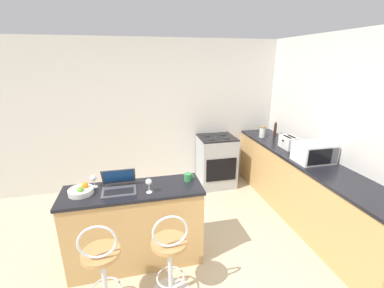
{
  "coord_description": "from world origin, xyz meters",
  "views": [
    {
      "loc": [
        -0.39,
        -1.84,
        2.25
      ],
      "look_at": [
        0.45,
        1.75,
        1.04
      ],
      "focal_mm": 24.0,
      "sensor_mm": 36.0,
      "label": 1
    }
  ],
  "objects": [
    {
      "name": "microwave",
      "position": [
        1.94,
        0.93,
        1.07
      ],
      "size": [
        0.49,
        0.35,
        0.26
      ],
      "color": "white",
      "rests_on": "counter_right"
    },
    {
      "name": "laptop",
      "position": [
        -0.59,
        0.72,
        0.99
      ],
      "size": [
        0.35,
        0.31,
        0.22
      ],
      "color": "#47474C",
      "rests_on": "breakfast_bar"
    },
    {
      "name": "mug_blue",
      "position": [
        2.13,
        1.32,
        0.98
      ],
      "size": [
        0.1,
        0.09,
        0.09
      ],
      "color": "#2D51AD",
      "rests_on": "counter_right"
    },
    {
      "name": "breakfast_bar",
      "position": [
        -0.45,
        0.69,
        0.47
      ],
      "size": [
        1.49,
        0.5,
        0.94
      ],
      "color": "tan",
      "rests_on": "ground_plane"
    },
    {
      "name": "toaster",
      "position": [
        1.94,
        1.51,
        1.03
      ],
      "size": [
        0.21,
        0.29,
        0.19
      ],
      "color": "silver",
      "rests_on": "counter_right"
    },
    {
      "name": "stove_range",
      "position": [
        1.04,
        2.33,
        0.47
      ],
      "size": [
        0.64,
        0.58,
        0.94
      ],
      "color": "#9EA3A8",
      "rests_on": "ground_plane"
    },
    {
      "name": "pepper_mill",
      "position": [
        2.07,
        2.13,
        1.06
      ],
      "size": [
        0.05,
        0.05,
        0.26
      ],
      "color": "#331E14",
      "rests_on": "counter_right"
    },
    {
      "name": "mug_green",
      "position": [
        0.17,
        0.76,
        0.98
      ],
      "size": [
        0.11,
        0.09,
        0.09
      ],
      "color": "#338447",
      "rests_on": "breakfast_bar"
    },
    {
      "name": "wall_back",
      "position": [
        0.0,
        2.67,
        1.3
      ],
      "size": [
        12.0,
        0.06,
        2.6
      ],
      "color": "silver",
      "rests_on": "ground_plane"
    },
    {
      "name": "wine_glass_short",
      "position": [
        -0.28,
        0.58,
        1.05
      ],
      "size": [
        0.06,
        0.06,
        0.16
      ],
      "color": "silver",
      "rests_on": "breakfast_bar"
    },
    {
      "name": "storage_jar",
      "position": [
        1.83,
        2.15,
        1.03
      ],
      "size": [
        0.11,
        0.11,
        0.19
      ],
      "color": "silver",
      "rests_on": "counter_right"
    },
    {
      "name": "bar_stool_far",
      "position": [
        -0.14,
        0.12,
        0.45
      ],
      "size": [
        0.4,
        0.4,
        0.98
      ],
      "color": "silver",
      "rests_on": "ground_plane"
    },
    {
      "name": "bar_stool_near",
      "position": [
        -0.75,
        0.12,
        0.45
      ],
      "size": [
        0.4,
        0.4,
        0.98
      ],
      "color": "silver",
      "rests_on": "ground_plane"
    },
    {
      "name": "fruit_bowl",
      "position": [
        -0.96,
        0.71,
        0.97
      ],
      "size": [
        0.25,
        0.25,
        0.11
      ],
      "color": "silver",
      "rests_on": "breakfast_bar"
    },
    {
      "name": "counter_right",
      "position": [
        1.95,
        1.07,
        0.47
      ],
      "size": [
        0.6,
        3.17,
        0.94
      ],
      "color": "tan",
      "rests_on": "ground_plane"
    },
    {
      "name": "wine_glass_tall",
      "position": [
        -0.85,
        0.83,
        1.04
      ],
      "size": [
        0.07,
        0.07,
        0.14
      ],
      "color": "silver",
      "rests_on": "breakfast_bar"
    }
  ]
}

